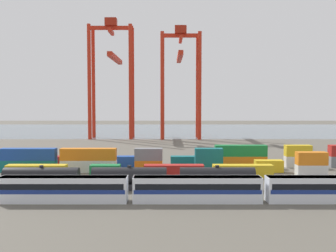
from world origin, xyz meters
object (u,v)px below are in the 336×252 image
Objects in this scene: shipping_container_9 at (91,166)px; shipping_container_21 at (300,162)px; shipping_container_4 at (313,171)px; gantry_crane_central at (182,70)px; freight_tank_row at (131,178)px; shipping_container_16 at (71,162)px; shipping_container_17 at (128,162)px; passenger_train at (199,188)px; gantry_crane_west at (114,68)px.

shipping_container_9 is 2.00× the size of shipping_container_21.
shipping_container_4 is 0.13× the size of gantry_crane_central.
shipping_container_16 is at bearing 124.10° from freight_tank_row.
freight_tank_row is 37.61m from shipping_container_4.
freight_tank_row is 7.24× the size of shipping_container_4.
freight_tank_row reaches higher than shipping_container_4.
shipping_container_21 is at bearing 83.61° from shipping_container_4.
freight_tank_row reaches higher than shipping_container_17.
shipping_container_21 is at bearing 0.00° from shipping_container_16.
passenger_train is at bearing -50.13° from shipping_container_16.
shipping_container_21 is at bearing 7.75° from shipping_container_9.
passenger_train is at bearing -75.88° from gantry_crane_west.
gantry_crane_west is (-13.91, 78.84, 28.69)m from shipping_container_17.
shipping_container_9 is (-10.66, 17.92, -0.70)m from freight_tank_row.
shipping_container_17 is at bearing 40.76° from shipping_container_9.
shipping_container_4 is 46.95m from shipping_container_9.
passenger_train is 42.25m from shipping_container_21.
gantry_crane_central is (15.10, 78.62, 27.50)m from shipping_container_17.
shipping_container_16 and shipping_container_21 have the same top height.
passenger_train is 31.85m from shipping_container_4.
shipping_container_16 is (-27.75, 33.22, -0.84)m from passenger_train.
shipping_container_4 is at bearing -18.54° from shipping_container_17.
gantry_crane_west is at bearing 179.56° from gantry_crane_central.
gantry_crane_central reaches higher than shipping_container_4.
gantry_crane_central is at bearing 104.57° from shipping_container_4.
gantry_crane_west reaches higher than shipping_container_9.
shipping_container_9 is 92.30m from gantry_crane_central.
shipping_container_16 is at bearing 129.87° from passenger_train.
shipping_container_9 is 48.40m from shipping_container_21.
shipping_container_9 is at bearing 120.74° from freight_tank_row.
shipping_container_4 is 1.00× the size of shipping_container_21.
gantry_crane_west reaches higher than shipping_container_21.
shipping_container_16 is 83.90m from gantry_crane_west.
passenger_train is 34.50m from shipping_container_9.
shipping_container_4 is at bearing -60.10° from gantry_crane_west.
freight_tank_row is (-11.20, 8.77, -0.14)m from passenger_train.
shipping_container_9 is (-46.50, 6.53, 0.00)m from shipping_container_4.
shipping_container_4 is 0.12× the size of gantry_crane_west.
freight_tank_row reaches higher than passenger_train.
shipping_container_21 is (26.11, 33.22, -0.84)m from passenger_train.
shipping_container_4 is (24.64, 20.16, -0.84)m from passenger_train.
gantry_crane_central is at bearing 107.83° from shipping_container_21.
shipping_container_9 is 1.00× the size of shipping_container_17.
gantry_crane_central reaches higher than passenger_train.
shipping_container_21 is (47.96, 6.53, 0.00)m from shipping_container_9.
gantry_crane_west is (-17.00, 103.29, 27.99)m from freight_tank_row.
passenger_train reaches higher than shipping_container_9.
shipping_container_9 is at bearing -172.25° from shipping_container_21.
shipping_container_17 is 40.39m from shipping_container_21.
gantry_crane_west is at bearing 119.90° from shipping_container_4.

